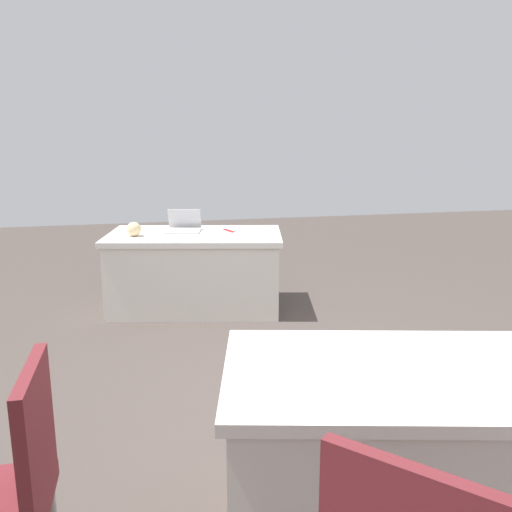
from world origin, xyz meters
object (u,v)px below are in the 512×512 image
laptop_silver (183,228)px  scissors_red (229,231)px  table_mid_left (440,449)px  table_foreground (195,270)px  yarn_ball (134,229)px

laptop_silver → scissors_red: size_ratio=2.08×
laptop_silver → scissors_red: 0.43m
table_mid_left → laptop_silver: (0.75, -3.33, 0.40)m
table_foreground → table_mid_left: same height
scissors_red → table_mid_left: bearing=-12.9°
laptop_silver → scissors_red: laptop_silver is taller
table_foreground → table_mid_left: bearing=101.6°
table_mid_left → laptop_silver: bearing=-77.3°
table_mid_left → yarn_ball: bearing=-69.2°
yarn_ball → table_mid_left: bearing=110.8°
table_foreground → scissors_red: 0.50m
scissors_red → yarn_ball: bearing=-103.6°
laptop_silver → yarn_ball: size_ratio=2.85×
laptop_silver → table_foreground: bearing=141.7°
table_foreground → laptop_silver: 0.42m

